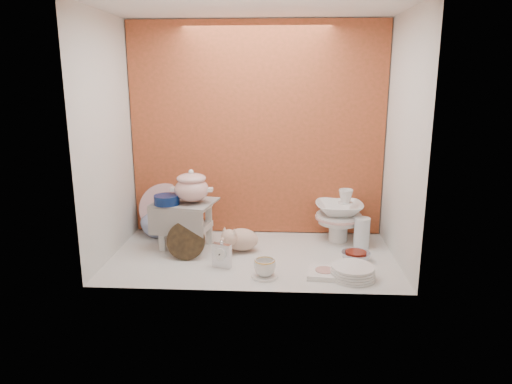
% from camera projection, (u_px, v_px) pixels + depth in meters
% --- Properties ---
extents(ground, '(1.80, 1.80, 0.00)m').
position_uv_depth(ground, '(253.00, 256.00, 2.99)').
color(ground, silver).
rests_on(ground, ground).
extents(niche_shell, '(1.86, 1.03, 1.53)m').
position_uv_depth(niche_shell, '(254.00, 107.00, 2.94)').
color(niche_shell, '#BD4E2F').
rests_on(niche_shell, ground).
extents(step_stool, '(0.44, 0.40, 0.32)m').
position_uv_depth(step_stool, '(186.00, 224.00, 3.11)').
color(step_stool, silver).
rests_on(step_stool, ground).
extents(soup_tureen, '(0.33, 0.33, 0.22)m').
position_uv_depth(soup_tureen, '(192.00, 186.00, 3.02)').
color(soup_tureen, white).
rests_on(soup_tureen, step_stool).
extents(cobalt_bowl, '(0.20, 0.20, 0.06)m').
position_uv_depth(cobalt_bowl, '(167.00, 200.00, 3.00)').
color(cobalt_bowl, '#0A1C4D').
rests_on(cobalt_bowl, step_stool).
extents(floral_platter, '(0.38, 0.19, 0.37)m').
position_uv_depth(floral_platter, '(165.00, 209.00, 3.39)').
color(floral_platter, white).
rests_on(floral_platter, ground).
extents(blue_white_vase, '(0.30, 0.30, 0.26)m').
position_uv_depth(blue_white_vase, '(158.00, 218.00, 3.35)').
color(blue_white_vase, silver).
rests_on(blue_white_vase, ground).
extents(lacquer_tray, '(0.25, 0.10, 0.23)m').
position_uv_depth(lacquer_tray, '(186.00, 241.00, 2.92)').
color(lacquer_tray, black).
rests_on(lacquer_tray, ground).
extents(mantel_clock, '(0.12, 0.07, 0.17)m').
position_uv_depth(mantel_clock, '(222.00, 254.00, 2.79)').
color(mantel_clock, silver).
rests_on(mantel_clock, ground).
extents(plush_pig, '(0.33, 0.28, 0.16)m').
position_uv_depth(plush_pig, '(242.00, 239.00, 3.06)').
color(plush_pig, '#CEA791').
rests_on(plush_pig, ground).
extents(teacup_saucer, '(0.19, 0.19, 0.01)m').
position_uv_depth(teacup_saucer, '(265.00, 276.00, 2.68)').
color(teacup_saucer, white).
rests_on(teacup_saucer, ground).
extents(gold_rim_teacup, '(0.16, 0.16, 0.10)m').
position_uv_depth(gold_rim_teacup, '(265.00, 267.00, 2.66)').
color(gold_rim_teacup, white).
rests_on(gold_rim_teacup, teacup_saucer).
extents(lattice_dish, '(0.22, 0.22, 0.03)m').
position_uv_depth(lattice_dish, '(325.00, 273.00, 2.70)').
color(lattice_dish, white).
rests_on(lattice_dish, ground).
extents(dinner_plate_stack, '(0.34, 0.34, 0.07)m').
position_uv_depth(dinner_plate_stack, '(353.00, 272.00, 2.65)').
color(dinner_plate_stack, white).
rests_on(dinner_plate_stack, ground).
extents(crystal_bowl, '(0.22, 0.22, 0.06)m').
position_uv_depth(crystal_bowl, '(356.00, 257.00, 2.90)').
color(crystal_bowl, silver).
rests_on(crystal_bowl, ground).
extents(clear_glass_vase, '(0.14, 0.14, 0.21)m').
position_uv_depth(clear_glass_vase, '(362.00, 233.00, 3.11)').
color(clear_glass_vase, silver).
rests_on(clear_glass_vase, ground).
extents(porcelain_tower, '(0.43, 0.43, 0.37)m').
position_uv_depth(porcelain_tower, '(339.00, 215.00, 3.23)').
color(porcelain_tower, white).
rests_on(porcelain_tower, ground).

